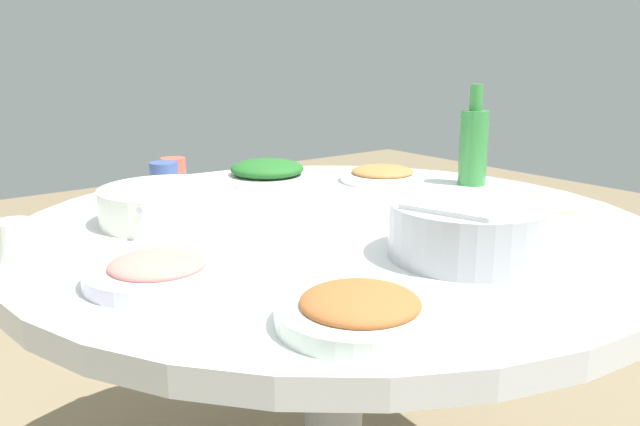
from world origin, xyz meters
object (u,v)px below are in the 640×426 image
tea_cup_far (14,241)px  green_bottle (474,145)px  soup_bowl (168,206)px  dish_greens (267,172)px  tea_cup_near (173,170)px  dish_shrimp (157,271)px  dish_stirfry (360,310)px  tea_cup_side (164,177)px  round_dining_table (334,271)px  rice_bowl (468,229)px  dish_tofu_braise (382,175)px  dish_noodles (540,208)px

tea_cup_far → green_bottle: bearing=176.6°
soup_bowl → dish_greens: 0.44m
tea_cup_near → dish_shrimp: bearing=62.5°
dish_stirfry → green_bottle: bearing=-149.1°
dish_greens → tea_cup_side: (0.26, -0.05, 0.01)m
round_dining_table → dish_shrimp: (0.42, 0.10, 0.12)m
rice_bowl → soup_bowl: 0.59m
tea_cup_side → round_dining_table: bearing=106.7°
dish_tofu_braise → dish_noodles: bearing=91.1°
dish_greens → green_bottle: size_ratio=1.00×
dish_shrimp → dish_stirfry: dish_stirfry is taller
dish_greens → dish_stirfry: 0.92m
tea_cup_near → tea_cup_side: bearing=54.6°
rice_bowl → dish_noodles: size_ratio=1.09×
green_bottle → dish_noodles: bearing=64.2°
tea_cup_side → tea_cup_near: bearing=-125.4°
soup_bowl → dish_tofu_braise: bearing=-176.9°
soup_bowl → tea_cup_far: soup_bowl is taller
round_dining_table → green_bottle: size_ratio=5.06×
soup_bowl → dish_stirfry: soup_bowl is taller
tea_cup_near → rice_bowl: bearing=96.9°
dish_greens → dish_stirfry: (0.41, 0.83, -0.00)m
dish_greens → tea_cup_near: (0.19, -0.15, 0.01)m
soup_bowl → tea_cup_near: size_ratio=4.12×
dish_noodles → round_dining_table: bearing=-31.5°
dish_noodles → tea_cup_near: (0.43, -0.79, 0.01)m
dish_noodles → tea_cup_far: size_ratio=3.59×
dish_shrimp → tea_cup_far: bearing=-59.5°
green_bottle → tea_cup_side: size_ratio=3.53×
rice_bowl → dish_tofu_braise: (-0.32, -0.55, -0.03)m
dish_tofu_braise → green_bottle: green_bottle is taller
dish_greens → tea_cup_near: size_ratio=3.85×
dish_noodles → green_bottle: (-0.14, -0.30, 0.08)m
soup_bowl → tea_cup_near: soup_bowl is taller
green_bottle → rice_bowl: bearing=38.7°
dish_tofu_braise → dish_greens: size_ratio=0.87×
soup_bowl → tea_cup_far: bearing=13.2°
tea_cup_far → dish_greens: bearing=-157.1°
dish_greens → dish_noodles: 0.69m
dish_tofu_braise → dish_greens: dish_greens is taller
round_dining_table → dish_tofu_braise: bearing=-145.8°
tea_cup_far → tea_cup_side: tea_cup_side is taller
tea_cup_near → dish_tofu_braise: bearing=142.1°
rice_bowl → tea_cup_side: rice_bowl is taller
green_bottle → dish_shrimp: bearing=10.6°
round_dining_table → soup_bowl: size_ratio=4.74×
soup_bowl → rice_bowl: bearing=119.8°
dish_shrimp → dish_tofu_braise: 0.85m
dish_shrimp → green_bottle: size_ratio=0.87×
dish_shrimp → dish_noodles: same height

